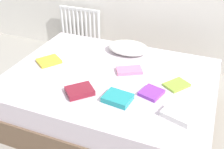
{
  "coord_description": "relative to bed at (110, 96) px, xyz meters",
  "views": [
    {
      "loc": [
        0.83,
        -2.04,
        1.88
      ],
      "look_at": [
        0.0,
        0.05,
        0.48
      ],
      "focal_mm": 43.4,
      "sensor_mm": 36.0,
      "label": 1
    }
  ],
  "objects": [
    {
      "name": "textbook_teal",
      "position": [
        0.21,
        -0.34,
        0.28
      ],
      "size": [
        0.24,
        0.21,
        0.05
      ],
      "primitive_type": "cube",
      "rotation": [
        0.0,
        0.0,
        -0.11
      ],
      "color": "teal",
      "rests_on": "bed"
    },
    {
      "name": "textbook_pink",
      "position": [
        0.15,
        0.13,
        0.27
      ],
      "size": [
        0.28,
        0.24,
        0.03
      ],
      "primitive_type": "cube",
      "rotation": [
        0.0,
        0.0,
        0.52
      ],
      "color": "pink",
      "rests_on": "bed"
    },
    {
      "name": "pillow",
      "position": [
        0.01,
        0.52,
        0.31
      ],
      "size": [
        0.45,
        0.33,
        0.11
      ],
      "primitive_type": "ellipsoid",
      "color": "white",
      "rests_on": "bed"
    },
    {
      "name": "textbook_yellow",
      "position": [
        -0.69,
        -0.0,
        0.27
      ],
      "size": [
        0.28,
        0.29,
        0.03
      ],
      "primitive_type": "cube",
      "rotation": [
        0.0,
        0.0,
        0.96
      ],
      "color": "yellow",
      "rests_on": "bed"
    },
    {
      "name": "radiator",
      "position": [
        -0.95,
        1.2,
        0.14
      ],
      "size": [
        0.62,
        0.04,
        0.58
      ],
      "color": "white",
      "rests_on": "ground"
    },
    {
      "name": "textbook_purple",
      "position": [
        0.45,
        -0.15,
        0.27
      ],
      "size": [
        0.22,
        0.22,
        0.03
      ],
      "primitive_type": "cube",
      "rotation": [
        0.0,
        0.0,
        -0.28
      ],
      "color": "purple",
      "rests_on": "bed"
    },
    {
      "name": "textbook_lime",
      "position": [
        0.63,
        0.06,
        0.26
      ],
      "size": [
        0.25,
        0.26,
        0.02
      ],
      "primitive_type": "cube",
      "rotation": [
        0.0,
        0.0,
        0.95
      ],
      "color": "#8CC638",
      "rests_on": "bed"
    },
    {
      "name": "textbook_white",
      "position": [
        0.71,
        -0.38,
        0.28
      ],
      "size": [
        0.26,
        0.2,
        0.05
      ],
      "primitive_type": "cube",
      "rotation": [
        0.0,
        0.0,
        -0.3
      ],
      "color": "white",
      "rests_on": "bed"
    },
    {
      "name": "textbook_maroon",
      "position": [
        -0.13,
        -0.37,
        0.28
      ],
      "size": [
        0.29,
        0.29,
        0.05
      ],
      "primitive_type": "cube",
      "rotation": [
        0.0,
        0.0,
        0.8
      ],
      "color": "maroon",
      "rests_on": "bed"
    },
    {
      "name": "bed",
      "position": [
        0.0,
        0.0,
        0.0
      ],
      "size": [
        2.0,
        1.5,
        0.5
      ],
      "color": "brown",
      "rests_on": "ground"
    },
    {
      "name": "ground_plane",
      "position": [
        0.0,
        0.0,
        -0.25
      ],
      "size": [
        8.0,
        8.0,
        0.0
      ],
      "primitive_type": "plane",
      "color": "#9E998E"
    }
  ]
}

